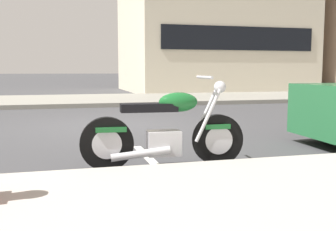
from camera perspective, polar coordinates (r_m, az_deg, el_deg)
name	(u,v)px	position (r m, az deg, el deg)	size (l,w,h in m)	color
ground_plane	(116,125)	(8.77, -7.43, -1.38)	(260.00, 260.00, 0.00)	#3D3D3F
parking_stall_stripe	(153,162)	(5.26, -2.21, -6.54)	(0.12, 2.20, 0.01)	silver
parked_motorcycle	(165,133)	(4.90, -0.37, -2.44)	(2.01, 0.62, 1.12)	black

